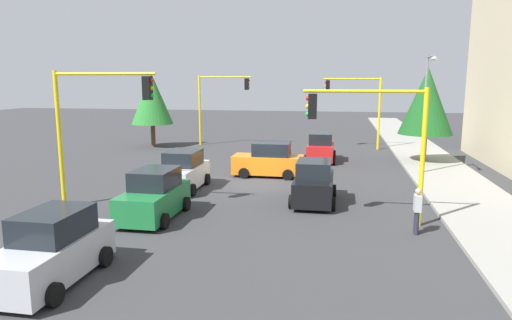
% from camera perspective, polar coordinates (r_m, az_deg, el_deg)
% --- Properties ---
extents(ground_plane, '(120.00, 120.00, 0.00)m').
position_cam_1_polar(ground_plane, '(24.53, -0.08, -2.96)').
color(ground_plane, '#353538').
extents(sidewalk_kerb, '(80.00, 4.00, 0.15)m').
position_cam_1_polar(sidewalk_kerb, '(29.65, 22.21, -1.31)').
color(sidewalk_kerb, gray).
rests_on(sidewalk_kerb, ground).
extents(lane_arrow_near, '(2.40, 1.10, 1.10)m').
position_cam_1_polar(lane_arrow_near, '(15.12, -20.12, -11.91)').
color(lane_arrow_near, silver).
rests_on(lane_arrow_near, ground).
extents(traffic_signal_far_right, '(0.36, 4.59, 5.95)m').
position_cam_1_polar(traffic_signal_far_right, '(38.87, -4.64, 8.02)').
color(traffic_signal_far_right, yellow).
rests_on(traffic_signal_far_right, ground).
extents(traffic_signal_far_left, '(0.36, 4.59, 5.80)m').
position_cam_1_polar(traffic_signal_far_left, '(37.55, 12.64, 7.60)').
color(traffic_signal_far_left, yellow).
rests_on(traffic_signal_far_left, ground).
extents(traffic_signal_near_left, '(0.36, 4.59, 5.25)m').
position_cam_1_polar(traffic_signal_near_left, '(17.63, 14.50, 3.96)').
color(traffic_signal_near_left, yellow).
rests_on(traffic_signal_near_left, ground).
extents(traffic_signal_near_right, '(0.36, 4.59, 5.92)m').
position_cam_1_polar(traffic_signal_near_right, '(20.27, -19.61, 5.69)').
color(traffic_signal_near_right, yellow).
rests_on(traffic_signal_near_right, ground).
extents(street_lamp_curbside, '(2.15, 0.28, 7.00)m').
position_cam_1_polar(street_lamp_curbside, '(27.56, 20.70, 6.96)').
color(street_lamp_curbside, slate).
rests_on(street_lamp_curbside, ground).
extents(tree_roadside_mid, '(3.49, 3.49, 6.35)m').
position_cam_1_polar(tree_roadside_mid, '(32.02, 20.74, 6.93)').
color(tree_roadside_mid, brown).
rests_on(tree_roadside_mid, ground).
extents(tree_opposite_side, '(3.42, 3.42, 6.21)m').
position_cam_1_polar(tree_opposite_side, '(38.73, -13.03, 7.59)').
color(tree_opposite_side, brown).
rests_on(tree_opposite_side, ground).
extents(car_orange, '(1.96, 4.06, 1.98)m').
position_cam_1_polar(car_orange, '(26.22, 1.64, -0.13)').
color(car_orange, orange).
rests_on(car_orange, ground).
extents(car_green, '(3.98, 2.06, 1.98)m').
position_cam_1_polar(car_green, '(18.73, -12.72, -4.46)').
color(car_green, '#1E7238').
rests_on(car_green, ground).
extents(car_silver, '(4.01, 2.00, 1.98)m').
position_cam_1_polar(car_silver, '(13.83, -24.33, -10.32)').
color(car_silver, '#B2B5BA').
rests_on(car_silver, ground).
extents(car_black, '(3.79, 2.00, 1.98)m').
position_cam_1_polar(car_black, '(20.64, 7.31, -2.96)').
color(car_black, black).
rests_on(car_black, ground).
extents(car_red, '(3.83, 2.05, 1.98)m').
position_cam_1_polar(car_red, '(31.49, 8.17, 1.48)').
color(car_red, red).
rests_on(car_red, ground).
extents(car_white, '(3.97, 2.08, 1.98)m').
position_cam_1_polar(car_white, '(23.36, -9.24, -1.49)').
color(car_white, white).
rests_on(car_white, ground).
extents(pedestrian_crossing, '(0.40, 0.24, 1.70)m').
position_cam_1_polar(pedestrian_crossing, '(17.35, 19.68, -5.92)').
color(pedestrian_crossing, '#262638').
rests_on(pedestrian_crossing, ground).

